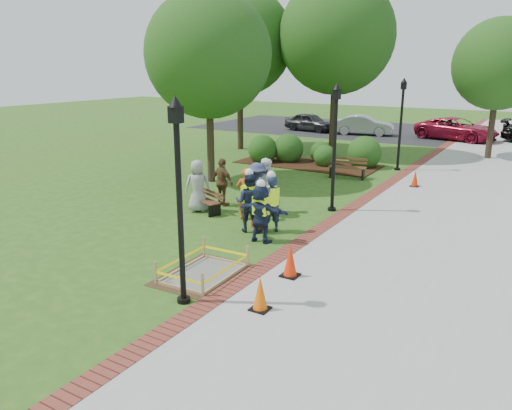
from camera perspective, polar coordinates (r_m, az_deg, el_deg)
The scene contains 35 objects.
ground at distance 13.68m, azimuth -4.41°, elevation -4.91°, with size 100.00×100.00×0.00m, color #285116.
sidewalk at distance 21.10m, azimuth 23.43°, elevation 1.25°, with size 6.00×60.00×0.02m, color #9E9E99.
brick_edging at distance 21.72m, azimuth 14.96°, elevation 2.42°, with size 0.50×60.00×0.03m, color maroon.
mulch_bed at distance 25.19m, azimuth 5.86°, elevation 4.66°, with size 7.00×3.00×0.05m, color #381E0F.
parking_lot at distance 38.44m, azimuth 19.72°, elevation 7.61°, with size 36.00×12.00×0.01m, color black.
wet_concrete_pad at distance 11.92m, azimuth -6.03°, elevation -6.94°, with size 1.77×2.35×0.55m.
bench_near at distance 16.93m, azimuth -5.80°, elevation -0.04°, with size 1.43×0.93×0.74m.
bench_far at distance 22.32m, azimuth 10.38°, elevation 3.74°, with size 1.69×0.83×0.88m.
cone_front at distance 10.19m, azimuth 0.48°, elevation -10.16°, with size 0.38×0.38×0.74m.
cone_back at distance 11.74m, azimuth 3.94°, elevation -6.44°, with size 0.41×0.41×0.80m.
cone_far at distance 21.36m, azimuth 17.72°, elevation 2.85°, with size 0.35×0.35×0.68m.
toolbox at distance 15.21m, azimuth 0.20°, elevation -2.32°, with size 0.39×0.22×0.20m, color #9C220C.
lamp_near at distance 9.94m, azimuth -8.80°, elevation 2.00°, with size 0.28×0.28×4.26m.
lamp_mid at distance 16.77m, azimuth 9.00°, elevation 7.54°, with size 0.28×0.28×4.26m.
lamp_far at distance 24.33m, azimuth 16.27°, elevation 9.60°, with size 0.28×0.28×4.26m.
tree_left at distance 20.98m, azimuth -5.47°, elevation 16.73°, with size 5.12×5.12×7.78m.
tree_back at distance 27.92m, azimuth 9.22°, elevation 18.52°, with size 6.09×6.09×9.33m.
tree_right at distance 29.14m, azimuth 26.05°, elevation 14.24°, with size 4.64×4.64×7.17m.
tree_far at distance 29.51m, azimuth -1.89°, elevation 18.17°, with size 6.03×6.03×9.11m.
shrub_a at distance 25.76m, azimuth 0.76°, elevation 4.94°, with size 1.50×1.50×1.50m, color #204915.
shrub_b at distance 25.90m, azimuth 3.68°, elevation 4.97°, with size 1.56×1.56×1.56m, color #204915.
shrub_c at distance 24.94m, azimuth 7.85°, elevation 4.44°, with size 1.13×1.13×1.13m, color #204915.
shrub_d at distance 24.99m, azimuth 12.19°, elevation 4.26°, with size 1.64×1.64×1.64m, color #204915.
shrub_e at distance 26.19m, azimuth 7.37°, elevation 4.99°, with size 1.09×1.09×1.09m, color #204915.
casual_person_a at distance 16.89m, azimuth -6.68°, elevation 2.17°, with size 0.67×0.64×1.77m.
casual_person_b at distance 15.93m, azimuth -1.16°, elevation 1.28°, with size 0.63×0.53×1.67m.
casual_person_c at distance 16.75m, azimuth 1.17°, elevation 2.28°, with size 0.70×0.65×1.84m.
casual_person_d at distance 17.51m, azimuth -3.85°, elevation 2.61°, with size 0.61×0.46×1.70m.
casual_person_e at distance 16.31m, azimuth 0.16°, elevation 1.79°, with size 0.63×0.47×1.77m.
hivis_worker_a at distance 13.84m, azimuth 0.56°, elevation -0.69°, with size 0.53×0.34×1.80m.
hivis_worker_b at distance 14.68m, azimuth 1.73°, elevation 0.36°, with size 0.63×0.64×1.86m.
hivis_worker_c at distance 14.72m, azimuth -0.80°, elevation 0.51°, with size 0.64×0.50×1.91m.
parked_car_a at distance 38.32m, azimuth 6.18°, elevation 8.40°, with size 4.51×1.96×1.47m, color #252527.
parked_car_b at distance 36.80m, azimuth 12.16°, elevation 7.84°, with size 4.57×1.98×1.49m, color #9E9DA1.
parked_car_c at distance 36.04m, azimuth 21.82°, elevation 6.92°, with size 4.87×2.12×1.59m, color maroon.
Camera 1 is at (7.47, -10.40, 4.80)m, focal length 35.00 mm.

